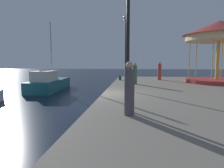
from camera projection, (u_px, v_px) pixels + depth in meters
The scene contains 9 objects.
ground_plane at pixel (103, 107), 11.51m from camera, with size 120.00×120.00×0.00m, color black.
sailboat_teal at pixel (48, 83), 18.06m from camera, with size 2.44×6.16×6.21m.
carousel at pixel (219, 37), 16.77m from camera, with size 5.94×5.94×5.19m.
lamp_post_near_edge at pixel (128, 23), 7.04m from camera, with size 0.36×0.36×4.65m.
lamp_post_mid_promenade at pixel (126, 39), 12.24m from camera, with size 0.36×0.36×4.64m.
bollard_north at pixel (120, 78), 19.47m from camera, with size 0.24×0.24×0.40m, color #2D2D33.
person_by_the_water at pixel (160, 71), 19.77m from camera, with size 0.34×0.34×1.80m.
person_mid_promenade at pixel (129, 90), 6.67m from camera, with size 0.34×0.34×1.79m.
person_near_carousel at pixel (135, 74), 15.99m from camera, with size 0.34×0.34×1.73m.
Camera 1 is at (1.72, -11.18, 2.59)m, focal length 32.13 mm.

